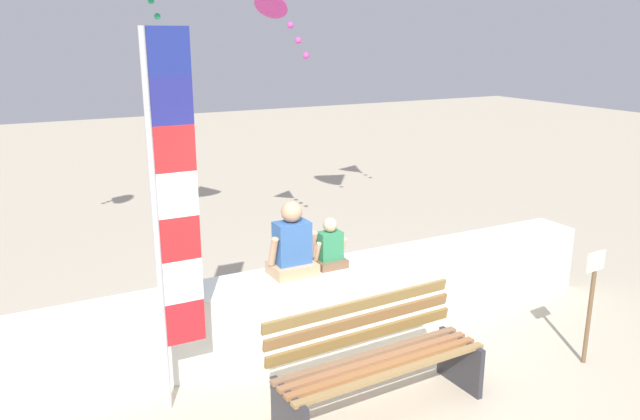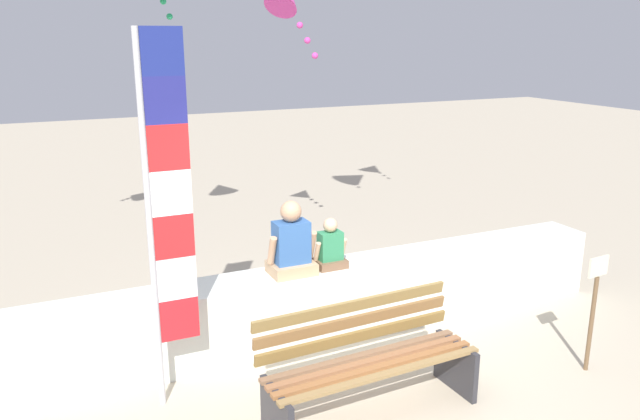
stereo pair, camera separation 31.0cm
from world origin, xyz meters
The scene contains 7 objects.
ground_plane centered at (0.00, 0.00, 0.00)m, with size 40.00×40.00×0.00m, color #B6A991.
seawall_ledge centered at (0.00, 1.05, 0.37)m, with size 6.41×0.53×0.74m, color silver.
park_bench centered at (-0.30, -0.30, 0.43)m, with size 1.82×0.68×0.88m.
person_adult centered at (-0.42, 1.03, 1.02)m, with size 0.48×0.35×0.73m.
person_child centered at (0.00, 1.03, 0.94)m, with size 0.33×0.24×0.51m.
flag_banner centered at (-1.70, 0.49, 1.69)m, with size 0.37×0.05×3.04m.
sign_post centered at (1.84, -0.59, 0.66)m, with size 0.24×0.04×1.10m.
Camera 2 is at (-2.55, -4.26, 2.98)m, focal length 35.21 mm.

